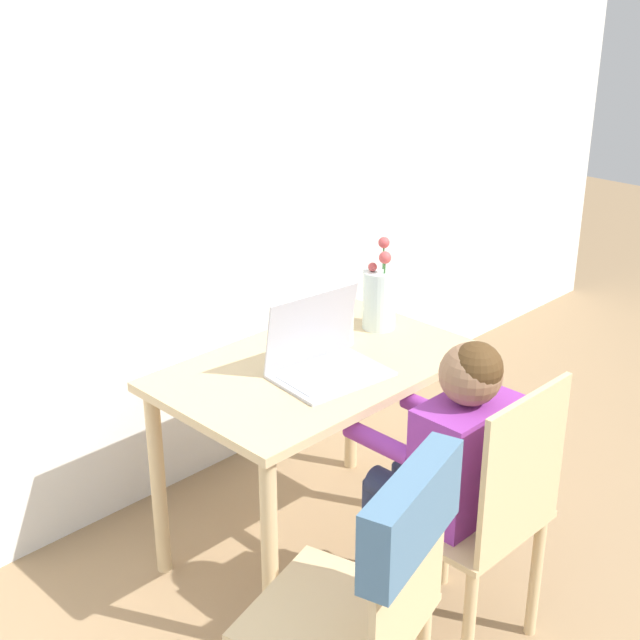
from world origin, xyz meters
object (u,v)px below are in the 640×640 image
(chair_occupied, at_px, (481,516))
(person_seated, at_px, (449,451))
(flower_vase, at_px, (379,297))
(laptop, at_px, (323,355))
(water_bottle, at_px, (343,318))
(chair_spare, at_px, (381,576))

(chair_occupied, distance_m, person_seated, 0.20)
(chair_occupied, height_order, flower_vase, flower_vase)
(person_seated, bearing_deg, laptop, -88.22)
(water_bottle, bearing_deg, chair_spare, -131.83)
(chair_spare, relative_size, flower_vase, 2.75)
(flower_vase, distance_m, water_bottle, 0.20)
(person_seated, height_order, laptop, person_seated)
(chair_spare, xyz_separation_m, flower_vase, (0.93, 0.83, 0.22))
(chair_occupied, relative_size, flower_vase, 2.72)
(chair_occupied, distance_m, flower_vase, 0.91)
(chair_spare, xyz_separation_m, laptop, (0.53, 0.71, 0.16))
(chair_spare, height_order, water_bottle, water_bottle)
(chair_spare, bearing_deg, laptop, -141.69)
(chair_spare, height_order, person_seated, person_seated)
(person_seated, relative_size, flower_vase, 3.00)
(person_seated, xyz_separation_m, laptop, (-0.01, 0.50, 0.15))
(person_seated, bearing_deg, chair_spare, 21.70)
(laptop, height_order, water_bottle, laptop)
(water_bottle, bearing_deg, chair_occupied, -104.80)
(laptop, relative_size, water_bottle, 1.85)
(chair_occupied, relative_size, chair_spare, 0.99)
(chair_spare, height_order, laptop, laptop)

